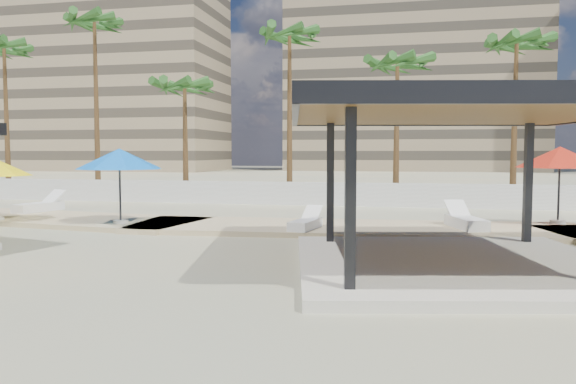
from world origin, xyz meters
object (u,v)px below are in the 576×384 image
(lounger_c, at_px, (466,222))
(lounger_b, at_px, (306,224))
(pavilion_central, at_px, (458,170))
(umbrella_c, at_px, (560,157))
(lounger_a, at_px, (40,206))

(lounger_c, bearing_deg, lounger_b, 87.95)
(pavilion_central, bearing_deg, lounger_b, 120.88)
(lounger_b, distance_m, lounger_c, 5.42)
(umbrella_c, xyz_separation_m, lounger_a, (-20.90, -0.19, -2.16))
(lounger_b, bearing_deg, umbrella_c, -59.52)
(pavilion_central, xyz_separation_m, lounger_b, (-4.46, 4.85, -1.96))
(lounger_a, xyz_separation_m, lounger_b, (12.32, -3.08, -0.04))
(lounger_a, relative_size, lounger_c, 1.02)
(pavilion_central, height_order, umbrella_c, pavilion_central)
(umbrella_c, distance_m, lounger_c, 4.40)
(lounger_b, bearing_deg, lounger_c, -65.52)
(lounger_a, distance_m, lounger_b, 12.70)
(umbrella_c, relative_size, lounger_c, 1.62)
(umbrella_c, bearing_deg, lounger_a, -179.49)
(umbrella_c, xyz_separation_m, lounger_c, (-3.35, -1.88, -2.16))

